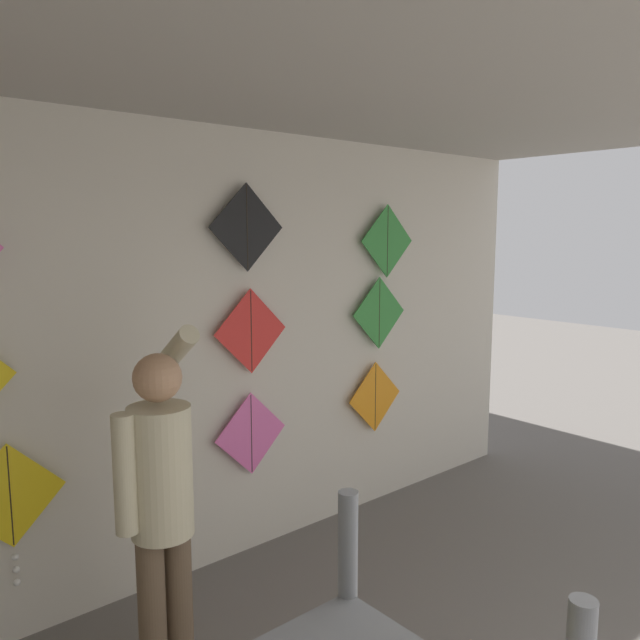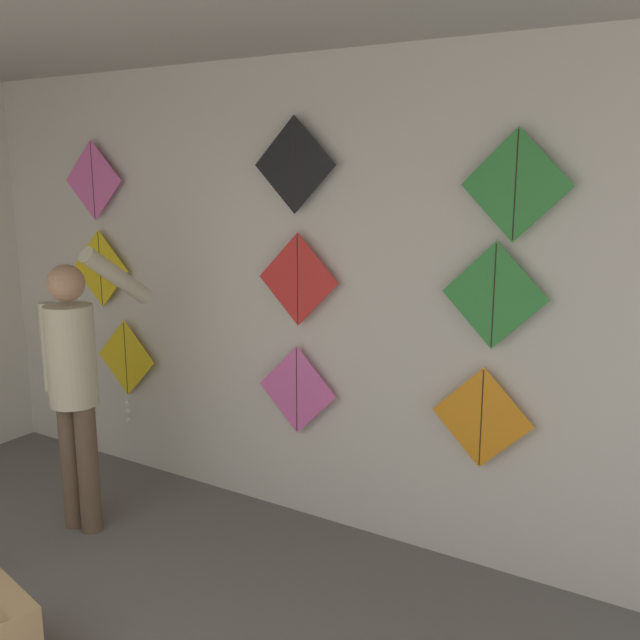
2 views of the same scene
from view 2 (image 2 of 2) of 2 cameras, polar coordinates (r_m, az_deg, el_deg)
back_panel at (r=4.39m, az=-2.83°, el=2.01°), size 5.90×0.06×2.80m
shopkeeper at (r=4.44m, az=-19.05°, el=-4.11°), size 0.44×0.61×1.74m
kite_0 at (r=5.31m, az=-15.24°, el=-3.37°), size 0.55×0.04×0.76m
kite_1 at (r=4.37m, az=-1.86°, el=-5.62°), size 0.55×0.01×0.55m
kite_2 at (r=3.87m, az=12.80°, el=-7.65°), size 0.55×0.01×0.55m
kite_3 at (r=5.33m, az=-17.15°, el=3.93°), size 0.55×0.01×0.55m
kite_4 at (r=4.21m, az=-1.79°, el=3.24°), size 0.55×0.01×0.55m
kite_5 at (r=3.69m, az=13.75°, el=1.91°), size 0.55×0.01×0.55m
kite_6 at (r=5.30m, az=-17.70°, el=10.59°), size 0.55×0.01×0.55m
kite_7 at (r=4.17m, az=-2.07°, el=12.29°), size 0.55×0.01×0.55m
kite_8 at (r=3.62m, az=15.39°, el=10.35°), size 0.55×0.01×0.55m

